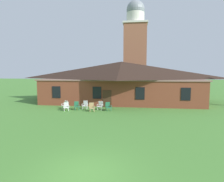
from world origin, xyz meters
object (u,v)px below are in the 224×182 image
lawn_chair_by_porch (65,105)px  lawn_chair_middle (85,105)px  lawn_chair_near_door (66,106)px  lawn_chair_right_end (92,107)px  lawn_chair_left_end (77,106)px  lawn_chair_under_eave (108,106)px  lawn_chair_far_side (100,105)px

lawn_chair_by_porch → lawn_chair_middle: (2.32, 0.30, 0.00)m
lawn_chair_near_door → lawn_chair_right_end: same height
lawn_chair_by_porch → lawn_chair_right_end: 3.54m
lawn_chair_left_end → lawn_chair_middle: size_ratio=1.00×
lawn_chair_left_end → lawn_chair_under_eave: size_ratio=1.00×
lawn_chair_left_end → lawn_chair_right_end: same height
lawn_chair_right_end → lawn_chair_under_eave: (1.76, 0.56, 0.00)m
lawn_chair_far_side → lawn_chair_under_eave: 1.09m
lawn_chair_middle → lawn_chair_under_eave: size_ratio=1.00×
lawn_chair_right_end → lawn_chair_far_side: (0.77, 1.03, 0.00)m
lawn_chair_near_door → lawn_chair_right_end: 2.90m
lawn_chair_by_porch → lawn_chair_under_eave: same height
lawn_chair_middle → lawn_chair_right_end: bearing=-49.2°
lawn_chair_near_door → lawn_chair_left_end: same height
lawn_chair_left_end → lawn_chair_far_side: (2.68, 0.46, 0.00)m
lawn_chair_by_porch → lawn_chair_under_eave: bearing=-4.5°
lawn_chair_by_porch → lawn_chair_left_end: size_ratio=1.00×
lawn_chair_middle → lawn_chair_right_end: same height
lawn_chair_right_end → lawn_chair_by_porch: bearing=164.2°
lawn_chair_middle → lawn_chair_right_end: 1.66m
lawn_chair_near_door → lawn_chair_middle: bearing=36.1°
lawn_chair_left_end → lawn_chair_right_end: bearing=-16.5°
lawn_chair_under_eave → lawn_chair_near_door: bearing=-172.5°
lawn_chair_middle → lawn_chair_left_end: bearing=-139.5°
lawn_chair_left_end → lawn_chair_under_eave: 3.66m
lawn_chair_near_door → lawn_chair_middle: size_ratio=1.00×
lawn_chair_by_porch → lawn_chair_far_side: same height
lawn_chair_far_side → lawn_chair_left_end: bearing=-170.2°
lawn_chair_near_door → lawn_chair_left_end: bearing=32.2°
lawn_chair_far_side → lawn_chair_near_door: bearing=-163.5°
lawn_chair_near_door → lawn_chair_left_end: 1.17m
lawn_chair_far_side → lawn_chair_middle: bearing=172.9°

